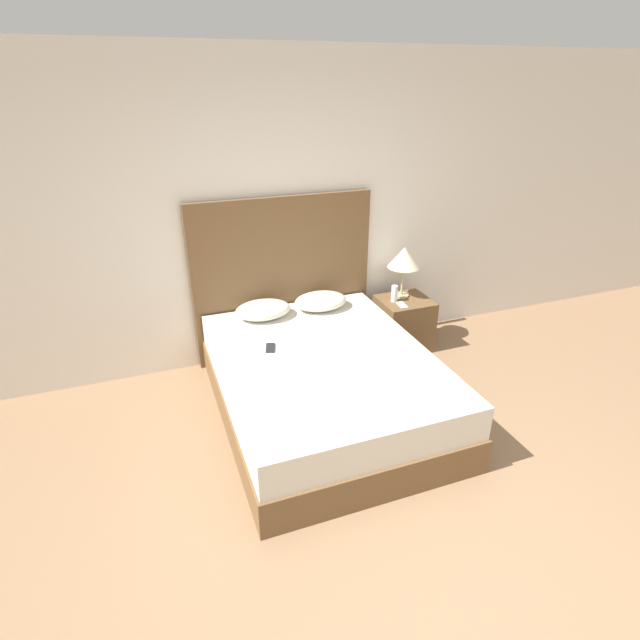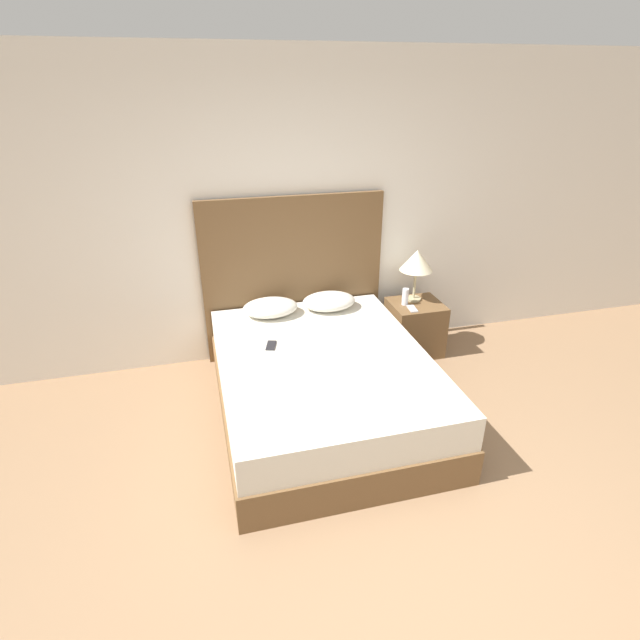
% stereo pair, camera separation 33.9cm
% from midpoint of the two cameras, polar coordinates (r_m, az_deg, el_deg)
% --- Properties ---
extents(ground_plane, '(16.00, 16.00, 0.00)m').
position_cam_midpoint_polar(ground_plane, '(3.05, 9.79, -28.05)').
color(ground_plane, '#8C6B4C').
extents(wall_back, '(10.00, 0.06, 2.70)m').
position_cam_midpoint_polar(wall_back, '(4.53, -6.70, 11.85)').
color(wall_back, white).
rests_on(wall_back, ground_plane).
extents(bed, '(1.59, 2.07, 0.54)m').
position_cam_midpoint_polar(bed, '(3.96, -1.95, -7.47)').
color(bed, brown).
rests_on(bed, ground_plane).
extents(headboard, '(1.67, 0.05, 1.53)m').
position_cam_midpoint_polar(headboard, '(4.64, -6.26, 4.58)').
color(headboard, brown).
rests_on(headboard, ground_plane).
extents(pillow_left, '(0.49, 0.35, 0.14)m').
position_cam_midpoint_polar(pillow_left, '(4.42, -8.72, 1.12)').
color(pillow_left, silver).
rests_on(pillow_left, bed).
extents(pillow_right, '(0.49, 0.35, 0.14)m').
position_cam_midpoint_polar(pillow_right, '(4.54, -2.07, 2.14)').
color(pillow_right, silver).
rests_on(pillow_right, bed).
extents(phone_on_bed, '(0.11, 0.16, 0.01)m').
position_cam_midpoint_polar(phone_on_bed, '(3.94, -8.17, -3.23)').
color(phone_on_bed, '#232328').
rests_on(phone_on_bed, bed).
extents(nightstand, '(0.48, 0.44, 0.51)m').
position_cam_midpoint_polar(nightstand, '(4.95, 7.57, -0.45)').
color(nightstand, brown).
rests_on(nightstand, ground_plane).
extents(table_lamp, '(0.31, 0.31, 0.50)m').
position_cam_midpoint_polar(table_lamp, '(4.78, 7.59, 6.97)').
color(table_lamp, tan).
rests_on(table_lamp, nightstand).
extents(phone_on_nightstand, '(0.09, 0.16, 0.01)m').
position_cam_midpoint_polar(phone_on_nightstand, '(4.71, 7.34, 1.67)').
color(phone_on_nightstand, '#B7B7BC').
rests_on(phone_on_nightstand, nightstand).
extents(toiletry_bottle, '(0.06, 0.06, 0.16)m').
position_cam_midpoint_polar(toiletry_bottle, '(4.76, 6.49, 2.98)').
color(toiletry_bottle, silver).
rests_on(toiletry_bottle, nightstand).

